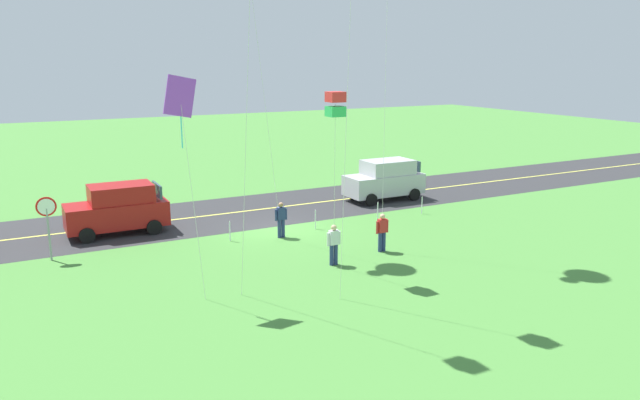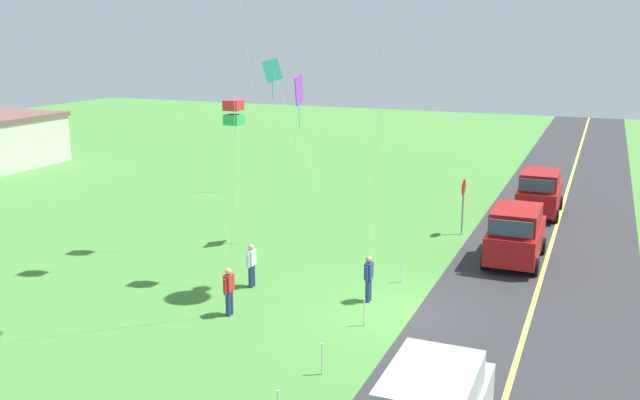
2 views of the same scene
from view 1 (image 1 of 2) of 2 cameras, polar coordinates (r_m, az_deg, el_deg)
The scene contains 15 objects.
ground_plane at distance 28.24m, azimuth -3.87°, elevation -2.88°, with size 120.00×120.00×0.10m, color #478438.
asphalt_road at distance 31.81m, azimuth -6.79°, elevation -1.02°, with size 120.00×7.00×0.00m, color #2D2D30.
road_centre_stripe at distance 31.81m, azimuth -6.79°, elevation -1.02°, with size 120.00×0.16×0.00m, color #E5E04C.
car_suv_foreground at distance 28.76m, azimuth -18.50°, elevation -0.77°, with size 4.40×2.12×2.24m.
car_parked_west_near at distance 34.12m, azimuth 6.14°, elevation 1.94°, with size 4.40×2.12×2.24m.
stop_sign at distance 25.69m, azimuth -24.32°, elevation -1.38°, with size 0.76×0.08×2.56m.
person_adult_near at distance 24.88m, azimuth 5.88°, elevation -2.94°, with size 0.58×0.22×1.60m.
person_adult_companion at distance 26.75m, azimuth -3.69°, elevation -1.76°, with size 0.58×0.22×1.60m.
person_child_watcher at distance 23.14m, azimuth 1.30°, elevation -4.10°, with size 0.58×0.22×1.60m.
kite_yellow_high at distance 21.30m, azimuth 1.47°, elevation 8.99°, with size 0.68×1.06×6.62m.
kite_green_far at distance 19.30m, azimuth -13.04°, elevation 9.16°, with size 1.11×0.43×7.28m.
fence_post_0 at distance 31.33m, azimuth 9.58°, elevation -0.49°, with size 0.05×0.05×0.90m, color silver.
fence_post_1 at distance 29.82m, azimuth 5.46°, elevation -1.05°, with size 0.05×0.05×0.90m, color silver.
fence_post_2 at distance 28.14m, azimuth -0.44°, elevation -1.85°, with size 0.05×0.05×0.90m, color silver.
fence_post_3 at distance 26.56m, azimuth -8.49°, elevation -2.91°, with size 0.05×0.05×0.90m, color silver.
Camera 1 is at (10.90, 24.88, 7.69)m, focal length 33.96 mm.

